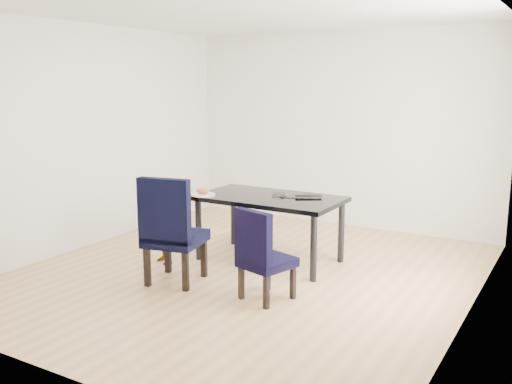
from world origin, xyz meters
The scene contains 14 objects.
floor centered at (0.00, 0.00, -0.01)m, with size 4.50×5.00×0.01m, color tan.
ceiling centered at (0.00, 0.00, 2.71)m, with size 4.50×5.00×0.01m, color white.
wall_back centered at (0.00, 2.50, 1.35)m, with size 4.50×0.01×2.70m, color white.
wall_front centered at (0.00, -2.50, 1.35)m, with size 4.50×0.01×2.70m, color silver.
wall_left centered at (-2.25, 0.00, 1.35)m, with size 0.01×5.00×2.70m, color silver.
wall_right centered at (2.25, 0.00, 1.35)m, with size 0.01×5.00×2.70m, color white.
dining_table centered at (0.00, 0.50, 0.38)m, with size 1.60×0.90×0.75m, color black.
chair_left centered at (-0.49, -0.58, 0.55)m, with size 0.53×0.55×1.11m, color black.
chair_right centered at (0.55, -0.53, 0.44)m, with size 0.42×0.44×0.88m, color black.
child centered at (-0.99, -0.15, 0.48)m, with size 0.35×0.23×0.95m, color orange.
plate centered at (-0.68, 0.17, 0.76)m, with size 0.28×0.28×0.02m, color white.
sandwich centered at (-0.68, 0.16, 0.80)m, with size 0.17×0.08×0.07m, color #A75E3B.
laptop centered at (0.39, 0.68, 0.76)m, with size 0.30×0.19×0.02m, color black.
cable_tangle centered at (0.10, 0.51, 0.75)m, with size 0.14×0.14×0.01m, color black.
Camera 1 is at (3.04, -4.96, 2.02)m, focal length 40.00 mm.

